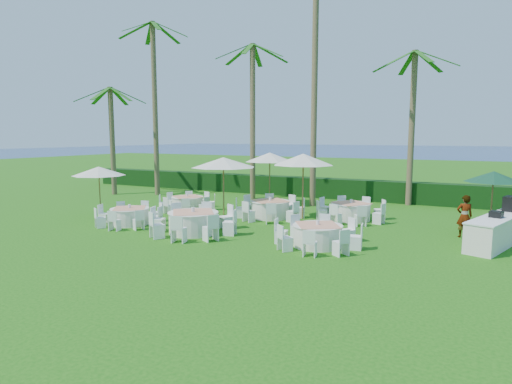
% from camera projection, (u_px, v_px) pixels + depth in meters
% --- Properties ---
extents(ground, '(120.00, 120.00, 0.00)m').
position_uv_depth(ground, '(199.00, 236.00, 16.27)').
color(ground, '#17580F').
rests_on(ground, ground).
extents(hedge, '(34.00, 1.00, 1.20)m').
position_uv_depth(hedge, '(307.00, 187.00, 26.83)').
color(hedge, black).
rests_on(hedge, ground).
extents(ocean, '(260.00, 260.00, 0.00)m').
position_uv_depth(ocean, '(431.00, 151.00, 106.63)').
color(ocean, '#081E56').
rests_on(ocean, ground).
extents(banquet_table_a, '(2.84, 2.84, 0.87)m').
position_uv_depth(banquet_table_a, '(130.00, 216.00, 18.33)').
color(banquet_table_a, silver).
rests_on(banquet_table_a, ground).
extents(banquet_table_b, '(3.41, 3.41, 1.03)m').
position_uv_depth(banquet_table_b, '(193.00, 222.00, 16.67)').
color(banquet_table_b, silver).
rests_on(banquet_table_b, ground).
extents(banquet_table_c, '(3.02, 3.02, 0.92)m').
position_uv_depth(banquet_table_c, '(318.00, 235.00, 14.70)').
color(banquet_table_c, silver).
rests_on(banquet_table_c, ground).
extents(banquet_table_d, '(2.83, 2.83, 0.87)m').
position_uv_depth(banquet_table_d, '(187.00, 203.00, 21.83)').
color(banquet_table_d, silver).
rests_on(banquet_table_d, ground).
extents(banquet_table_e, '(3.15, 3.15, 0.97)m').
position_uv_depth(banquet_table_e, '(270.00, 209.00, 19.86)').
color(banquet_table_e, silver).
rests_on(banquet_table_e, ground).
extents(banquet_table_f, '(3.10, 3.10, 0.94)m').
position_uv_depth(banquet_table_f, '(351.00, 211.00, 19.33)').
color(banquet_table_f, silver).
rests_on(banquet_table_f, ground).
extents(umbrella_a, '(2.38, 2.38, 2.38)m').
position_uv_depth(umbrella_a, '(99.00, 171.00, 19.67)').
color(umbrella_a, brown).
rests_on(umbrella_a, ground).
extents(umbrella_b, '(3.09, 3.09, 2.78)m').
position_uv_depth(umbrella_b, '(223.00, 162.00, 20.24)').
color(umbrella_b, brown).
rests_on(umbrella_b, ground).
extents(umbrella_c, '(2.75, 2.75, 2.88)m').
position_uv_depth(umbrella_c, '(270.00, 157.00, 23.29)').
color(umbrella_c, brown).
rests_on(umbrella_c, ground).
extents(umbrella_d, '(2.80, 2.80, 2.99)m').
position_uv_depth(umbrella_d, '(303.00, 159.00, 19.30)').
color(umbrella_d, brown).
rests_on(umbrella_d, ground).
extents(umbrella_green, '(2.12, 2.12, 2.44)m').
position_uv_depth(umbrella_green, '(494.00, 177.00, 16.38)').
color(umbrella_green, brown).
rests_on(umbrella_green, ground).
extents(buffet_table, '(2.31, 4.48, 1.57)m').
position_uv_depth(buffet_table, '(499.00, 229.00, 14.95)').
color(buffet_table, silver).
rests_on(buffet_table, ground).
extents(staff_person, '(0.68, 0.57, 1.61)m').
position_uv_depth(staff_person, '(464.00, 216.00, 15.95)').
color(staff_person, gray).
rests_on(staff_person, ground).
extents(palm_a, '(4.23, 4.38, 10.80)m').
position_uv_depth(palm_a, '(155.00, 102.00, 26.94)').
color(palm_a, brown).
rests_on(palm_a, ground).
extents(palm_b, '(4.31, 4.33, 9.12)m').
position_uv_depth(palm_b, '(253.00, 115.00, 25.33)').
color(palm_b, brown).
rests_on(palm_b, ground).
extents(palm_c, '(4.41, 4.03, 12.96)m').
position_uv_depth(palm_c, '(315.00, 75.00, 22.41)').
color(palm_c, brown).
rests_on(palm_c, ground).
extents(palm_d, '(4.41, 4.04, 8.28)m').
position_uv_depth(palm_d, '(412.00, 121.00, 22.95)').
color(palm_d, brown).
rests_on(palm_d, ground).
extents(palm_f, '(4.34, 4.29, 6.87)m').
position_uv_depth(palm_f, '(112.00, 135.00, 27.37)').
color(palm_f, brown).
rests_on(palm_f, ground).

